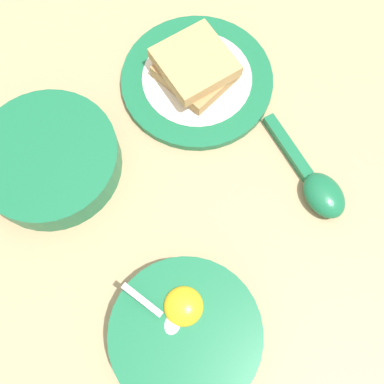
% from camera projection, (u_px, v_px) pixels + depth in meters
% --- Properties ---
extents(ground_plane, '(3.00, 3.00, 0.00)m').
position_uv_depth(ground_plane, '(195.00, 221.00, 0.58)').
color(ground_plane, tan).
extents(egg_bowl, '(0.17, 0.17, 0.08)m').
position_uv_depth(egg_bowl, '(186.00, 334.00, 0.51)').
color(egg_bowl, '#196B42').
rests_on(egg_bowl, ground_plane).
extents(toast_plate, '(0.22, 0.22, 0.01)m').
position_uv_depth(toast_plate, '(197.00, 80.00, 0.64)').
color(toast_plate, '#196B42').
rests_on(toast_plate, ground_plane).
extents(toast_sandwich, '(0.13, 0.13, 0.04)m').
position_uv_depth(toast_sandwich, '(195.00, 67.00, 0.62)').
color(toast_sandwich, tan).
rests_on(toast_sandwich, toast_plate).
extents(soup_spoon, '(0.13, 0.14, 0.03)m').
position_uv_depth(soup_spoon, '(317.00, 186.00, 0.58)').
color(soup_spoon, '#196B42').
rests_on(soup_spoon, ground_plane).
extents(congee_bowl, '(0.18, 0.18, 0.04)m').
position_uv_depth(congee_bowl, '(49.00, 159.00, 0.58)').
color(congee_bowl, '#196B42').
rests_on(congee_bowl, ground_plane).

